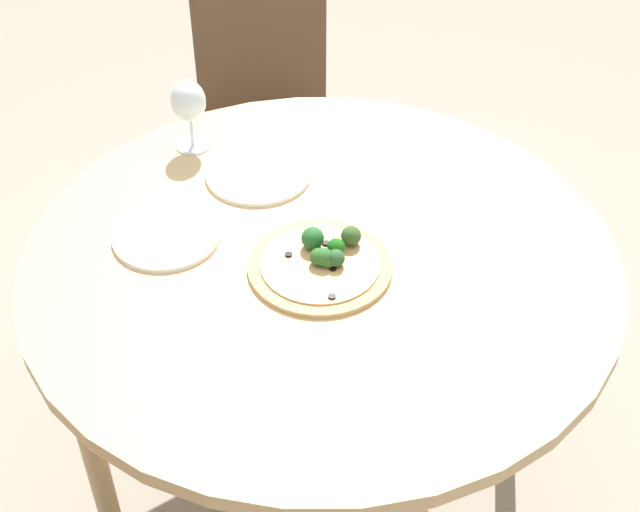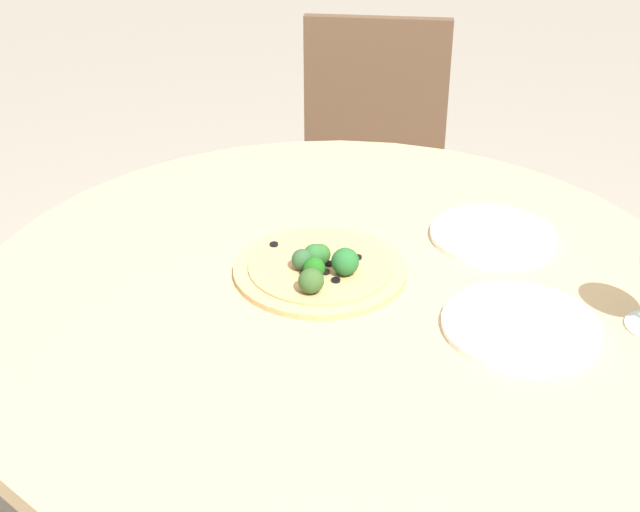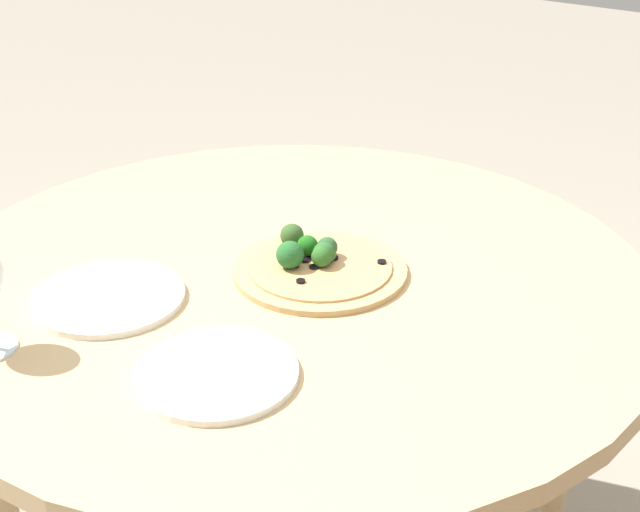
% 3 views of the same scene
% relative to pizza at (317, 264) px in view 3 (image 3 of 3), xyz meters
% --- Properties ---
extents(dining_table, '(1.16, 1.16, 0.77)m').
position_rel_pizza_xyz_m(dining_table, '(-0.04, -0.02, -0.09)').
color(dining_table, tan).
rests_on(dining_table, ground_plane).
extents(pizza, '(0.28, 0.28, 0.06)m').
position_rel_pizza_xyz_m(pizza, '(0.00, 0.00, 0.00)').
color(pizza, tan).
rests_on(pizza, dining_table).
extents(plate_near, '(0.21, 0.21, 0.01)m').
position_rel_pizza_xyz_m(plate_near, '(0.07, -0.31, -0.01)').
color(plate_near, white).
rests_on(plate_near, dining_table).
extents(plate_far, '(0.23, 0.23, 0.01)m').
position_rel_pizza_xyz_m(plate_far, '(-0.20, -0.26, -0.01)').
color(plate_far, white).
rests_on(plate_far, dining_table).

